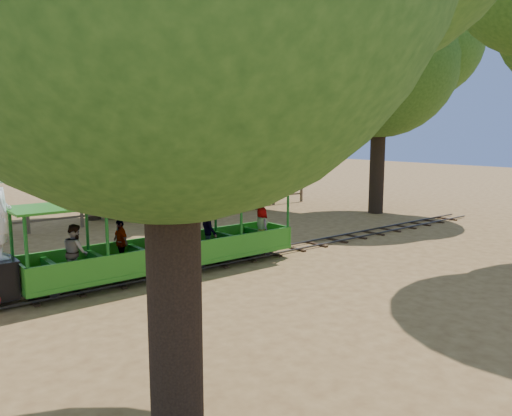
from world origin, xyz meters
TOP-DOWN VIEW (x-y plane):
  - ground at (0.00, 0.00)m, footprint 90.00×90.00m
  - track at (0.00, 0.00)m, footprint 22.00×1.00m
  - carriage_front at (-5.48, -0.01)m, footprint 3.81×1.56m
  - carriage_rear at (-1.59, 0.05)m, footprint 3.81×1.56m
  - oak_nc at (-2.03, 9.59)m, footprint 8.54×7.52m
  - oak_ne at (5.47, 7.59)m, footprint 8.48×7.47m
  - oak_e at (8.97, 3.09)m, footprint 8.60×7.57m
  - fence at (0.00, 8.00)m, footprint 18.10×0.10m
  - shrub_mid_w at (-0.76, 9.30)m, footprint 2.64×2.03m
  - shrub_mid_e at (1.05, 9.30)m, footprint 1.90×1.46m
  - shrub_east at (7.05, 9.30)m, footprint 2.40×1.84m

SIDE VIEW (x-z plane):
  - ground at x=0.00m, z-range 0.00..0.00m
  - track at x=0.00m, z-range 0.02..0.12m
  - fence at x=0.00m, z-range 0.08..1.08m
  - shrub_mid_e at x=1.05m, z-range 0.00..1.32m
  - carriage_front at x=-5.48m, z-range -0.17..1.81m
  - shrub_east at x=7.05m, z-range 0.00..1.66m
  - carriage_rear at x=-1.59m, z-range -0.16..1.83m
  - shrub_mid_w at x=-0.76m, z-range 0.00..1.83m
  - oak_e at x=8.97m, z-range 2.09..12.46m
  - oak_nc at x=-2.03m, z-range 2.22..12.79m
  - oak_ne at x=5.47m, z-range 2.26..12.88m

